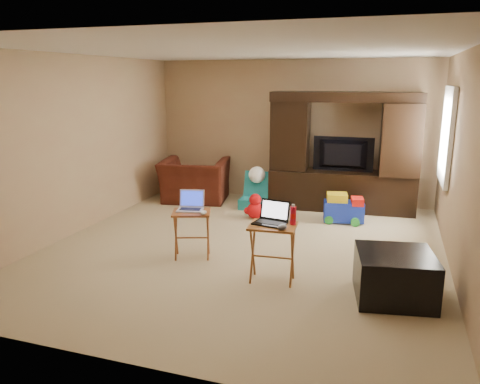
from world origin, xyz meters
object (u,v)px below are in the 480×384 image
(television, at_px, (342,155))
(push_toy, at_px, (344,208))
(child_rocker, at_px, (254,190))
(recliner, at_px, (195,180))
(tray_table_left, at_px, (192,235))
(laptop_right, at_px, (270,213))
(entertainment_center, at_px, (343,152))
(plush_toy, at_px, (255,206))
(mouse_right, at_px, (282,227))
(mouse_left, at_px, (204,212))
(laptop_left, at_px, (190,201))
(tray_table_right, at_px, (272,253))
(water_bottle, at_px, (293,216))
(ottoman, at_px, (394,276))

(television, relative_size, push_toy, 1.62)
(child_rocker, bearing_deg, recliner, 171.78)
(tray_table_left, relative_size, laptop_right, 1.75)
(entertainment_center, distance_m, plush_toy, 1.76)
(recliner, xyz_separation_m, child_rocker, (1.17, -0.14, -0.07))
(mouse_right, bearing_deg, mouse_left, 158.23)
(plush_toy, relative_size, mouse_left, 3.39)
(laptop_left, xyz_separation_m, laptop_right, (1.11, -0.38, 0.05))
(tray_table_right, xyz_separation_m, laptop_right, (-0.04, 0.02, 0.44))
(mouse_left, bearing_deg, recliner, 115.84)
(recliner, height_order, tray_table_right, recliner)
(push_toy, distance_m, tray_table_left, 2.64)
(mouse_right, bearing_deg, water_bottle, 70.71)
(child_rocker, bearing_deg, television, 12.85)
(plush_toy, xyz_separation_m, tray_table_right, (0.85, -2.21, 0.12))
(television, relative_size, laptop_right, 2.94)
(push_toy, relative_size, laptop_right, 1.81)
(ottoman, bearing_deg, push_toy, 107.27)
(television, bearing_deg, laptop_right, 83.49)
(mouse_right, bearing_deg, tray_table_right, 137.29)
(recliner, distance_m, child_rocker, 1.18)
(tray_table_right, bearing_deg, ottoman, -4.58)
(recliner, bearing_deg, child_rocker, 162.79)
(tray_table_right, bearing_deg, child_rocker, 105.99)
(television, distance_m, recliner, 2.65)
(recliner, xyz_separation_m, ottoman, (3.48, -2.95, -0.14))
(mouse_right, bearing_deg, laptop_right, 140.53)
(push_toy, xyz_separation_m, water_bottle, (-0.30, -2.38, 0.52))
(tray_table_right, relative_size, mouse_right, 4.92)
(child_rocker, relative_size, water_bottle, 3.11)
(mouse_right, bearing_deg, tray_table_left, 158.46)
(entertainment_center, bearing_deg, recliner, -178.24)
(entertainment_center, distance_m, child_rocker, 1.61)
(television, xyz_separation_m, laptop_left, (-1.52, -2.77, -0.23))
(recliner, distance_m, laptop_right, 3.66)
(plush_toy, xyz_separation_m, tray_table_left, (-0.27, -1.84, 0.09))
(entertainment_center, height_order, push_toy, entertainment_center)
(television, bearing_deg, ottoman, 106.71)
(tray_table_left, distance_m, laptop_right, 1.23)
(entertainment_center, bearing_deg, mouse_right, -98.30)
(recliner, xyz_separation_m, plush_toy, (1.36, -0.73, -0.17))
(child_rocker, bearing_deg, ottoman, -52.17)
(recliner, relative_size, child_rocker, 1.87)
(entertainment_center, distance_m, ottoman, 3.42)
(tray_table_left, xyz_separation_m, tray_table_right, (1.12, -0.37, 0.03))
(laptop_left, distance_m, mouse_right, 1.38)
(plush_toy, height_order, laptop_left, laptop_left)
(tray_table_left, bearing_deg, child_rocker, 68.96)
(entertainment_center, height_order, laptop_left, entertainment_center)
(recliner, bearing_deg, laptop_left, 102.09)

